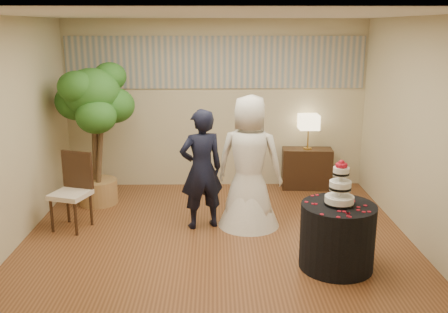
{
  "coord_description": "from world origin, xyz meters",
  "views": [
    {
      "loc": [
        -0.01,
        -5.81,
        2.67
      ],
      "look_at": [
        0.1,
        0.4,
        1.05
      ],
      "focal_mm": 40.0,
      "sensor_mm": 36.0,
      "label": 1
    }
  ],
  "objects_px": {
    "wedding_cake": "(340,183)",
    "side_chair": "(70,192)",
    "cake_table": "(337,236)",
    "console": "(307,169)",
    "table_lamp": "(308,132)",
    "ficus_tree": "(95,134)",
    "groom": "(202,169)",
    "bride": "(249,162)"
  },
  "relations": [
    {
      "from": "wedding_cake",
      "to": "table_lamp",
      "type": "distance_m",
      "value": 2.89
    },
    {
      "from": "groom",
      "to": "ficus_tree",
      "type": "distance_m",
      "value": 1.92
    },
    {
      "from": "bride",
      "to": "console",
      "type": "height_order",
      "value": "bride"
    },
    {
      "from": "groom",
      "to": "cake_table",
      "type": "distance_m",
      "value": 2.03
    },
    {
      "from": "cake_table",
      "to": "wedding_cake",
      "type": "relative_size",
      "value": 1.61
    },
    {
      "from": "wedding_cake",
      "to": "ficus_tree",
      "type": "xyz_separation_m",
      "value": [
        -3.19,
        2.19,
        0.09
      ]
    },
    {
      "from": "table_lamp",
      "to": "side_chair",
      "type": "height_order",
      "value": "table_lamp"
    },
    {
      "from": "cake_table",
      "to": "ficus_tree",
      "type": "distance_m",
      "value": 3.94
    },
    {
      "from": "wedding_cake",
      "to": "side_chair",
      "type": "distance_m",
      "value": 3.56
    },
    {
      "from": "ficus_tree",
      "to": "side_chair",
      "type": "distance_m",
      "value": 1.17
    },
    {
      "from": "side_chair",
      "to": "groom",
      "type": "bearing_deg",
      "value": 19.77
    },
    {
      "from": "side_chair",
      "to": "wedding_cake",
      "type": "bearing_deg",
      "value": -1.12
    },
    {
      "from": "wedding_cake",
      "to": "table_lamp",
      "type": "relative_size",
      "value": 0.89
    },
    {
      "from": "console",
      "to": "side_chair",
      "type": "height_order",
      "value": "side_chair"
    },
    {
      "from": "cake_table",
      "to": "wedding_cake",
      "type": "bearing_deg",
      "value": -90.0
    },
    {
      "from": "cake_table",
      "to": "ficus_tree",
      "type": "xyz_separation_m",
      "value": [
        -3.19,
        2.19,
        0.72
      ]
    },
    {
      "from": "groom",
      "to": "wedding_cake",
      "type": "relative_size",
      "value": 3.16
    },
    {
      "from": "ficus_tree",
      "to": "bride",
      "type": "bearing_deg",
      "value": -21.92
    },
    {
      "from": "cake_table",
      "to": "console",
      "type": "xyz_separation_m",
      "value": [
        0.17,
        2.88,
        -0.03
      ]
    },
    {
      "from": "table_lamp",
      "to": "side_chair",
      "type": "xyz_separation_m",
      "value": [
        -3.5,
        -1.7,
        -0.46
      ]
    },
    {
      "from": "bride",
      "to": "wedding_cake",
      "type": "relative_size",
      "value": 3.51
    },
    {
      "from": "ficus_tree",
      "to": "side_chair",
      "type": "height_order",
      "value": "ficus_tree"
    },
    {
      "from": "wedding_cake",
      "to": "side_chair",
      "type": "height_order",
      "value": "wedding_cake"
    },
    {
      "from": "groom",
      "to": "side_chair",
      "type": "xyz_separation_m",
      "value": [
        -1.76,
        -0.04,
        -0.3
      ]
    },
    {
      "from": "wedding_cake",
      "to": "table_lamp",
      "type": "xyz_separation_m",
      "value": [
        0.17,
        2.88,
        -0.04
      ]
    },
    {
      "from": "cake_table",
      "to": "side_chair",
      "type": "distance_m",
      "value": 3.53
    },
    {
      "from": "bride",
      "to": "wedding_cake",
      "type": "bearing_deg",
      "value": 140.34
    },
    {
      "from": "wedding_cake",
      "to": "console",
      "type": "xyz_separation_m",
      "value": [
        0.17,
        2.88,
        -0.67
      ]
    },
    {
      "from": "cake_table",
      "to": "side_chair",
      "type": "relative_size",
      "value": 0.8
    },
    {
      "from": "cake_table",
      "to": "table_lamp",
      "type": "height_order",
      "value": "table_lamp"
    },
    {
      "from": "bride",
      "to": "side_chair",
      "type": "height_order",
      "value": "bride"
    },
    {
      "from": "cake_table",
      "to": "wedding_cake",
      "type": "xyz_separation_m",
      "value": [
        0.0,
        -0.0,
        0.64
      ]
    },
    {
      "from": "side_chair",
      "to": "ficus_tree",
      "type": "bearing_deg",
      "value": 101.01
    },
    {
      "from": "groom",
      "to": "wedding_cake",
      "type": "xyz_separation_m",
      "value": [
        1.56,
        -1.22,
        0.19
      ]
    },
    {
      "from": "table_lamp",
      "to": "ficus_tree",
      "type": "height_order",
      "value": "ficus_tree"
    },
    {
      "from": "console",
      "to": "table_lamp",
      "type": "bearing_deg",
      "value": 0.0
    },
    {
      "from": "wedding_cake",
      "to": "console",
      "type": "bearing_deg",
      "value": 86.56
    },
    {
      "from": "groom",
      "to": "table_lamp",
      "type": "xyz_separation_m",
      "value": [
        1.73,
        1.66,
        0.16
      ]
    },
    {
      "from": "bride",
      "to": "side_chair",
      "type": "xyz_separation_m",
      "value": [
        -2.41,
        -0.09,
        -0.39
      ]
    },
    {
      "from": "side_chair",
      "to": "bride",
      "type": "bearing_deg",
      "value": 20.56
    },
    {
      "from": "side_chair",
      "to": "console",
      "type": "bearing_deg",
      "value": 44.41
    },
    {
      "from": "ficus_tree",
      "to": "cake_table",
      "type": "bearing_deg",
      "value": -34.4
    }
  ]
}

